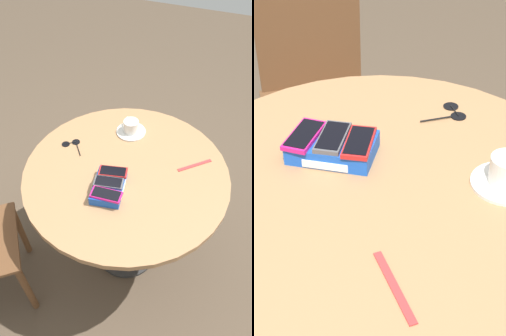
% 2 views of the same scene
% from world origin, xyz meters
% --- Properties ---
extents(ground_plane, '(8.00, 8.00, 0.00)m').
position_xyz_m(ground_plane, '(0.00, 0.00, 0.00)').
color(ground_plane, brown).
extents(round_table, '(0.98, 0.98, 0.75)m').
position_xyz_m(round_table, '(0.00, 0.00, 0.64)').
color(round_table, '#2D2D2D').
rests_on(round_table, ground_plane).
extents(phone_box, '(0.22, 0.16, 0.04)m').
position_xyz_m(phone_box, '(-0.13, 0.03, 0.78)').
color(phone_box, blue).
rests_on(phone_box, round_table).
extents(phone_magenta, '(0.07, 0.14, 0.01)m').
position_xyz_m(phone_magenta, '(-0.20, 0.01, 0.80)').
color(phone_magenta, '#D11975').
rests_on(phone_magenta, phone_box).
extents(phone_gray, '(0.09, 0.14, 0.01)m').
position_xyz_m(phone_gray, '(-0.13, 0.03, 0.80)').
color(phone_gray, '#515156').
rests_on(phone_gray, phone_box).
extents(phone_red, '(0.09, 0.14, 0.01)m').
position_xyz_m(phone_red, '(-0.07, 0.04, 0.80)').
color(phone_red, red).
rests_on(phone_red, phone_box).
extents(saucer, '(0.15, 0.15, 0.01)m').
position_xyz_m(saucer, '(0.27, 0.08, 0.76)').
color(saucer, silver).
rests_on(saucer, round_table).
extents(coffee_cup, '(0.09, 0.09, 0.06)m').
position_xyz_m(coffee_cup, '(0.27, 0.08, 0.80)').
color(coffee_cup, silver).
rests_on(coffee_cup, saucer).
extents(lanyard_strap, '(0.14, 0.14, 0.00)m').
position_xyz_m(lanyard_strap, '(0.15, -0.30, 0.76)').
color(lanyard_strap, red).
rests_on(lanyard_strap, round_table).
extents(sunglasses, '(0.10, 0.13, 0.01)m').
position_xyz_m(sunglasses, '(0.07, 0.33, 0.76)').
color(sunglasses, black).
rests_on(sunglasses, round_table).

